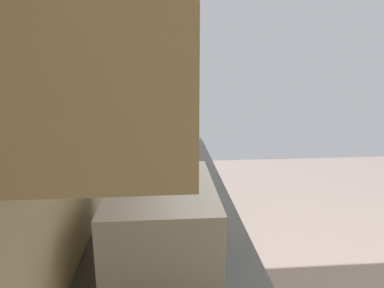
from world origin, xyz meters
TOP-DOWN VIEW (x-y plane):
  - wall_back at (0.00, 1.70)m, footprint 4.33×0.12m
  - upper_cabinets at (-0.39, 1.48)m, footprint 2.40×0.33m
  - oven_range at (1.64, 1.33)m, footprint 0.65×0.64m
  - microwave at (-0.78, 1.36)m, footprint 0.52×0.37m
  - bowl at (-0.25, 1.25)m, footprint 0.16×0.16m
  - kettle at (0.07, 1.25)m, footprint 0.20×0.15m

SIDE VIEW (x-z plane):
  - oven_range at x=1.64m, z-range -0.07..1.03m
  - bowl at x=-0.25m, z-range 0.92..0.98m
  - kettle at x=0.07m, z-range 0.91..1.07m
  - microwave at x=-0.78m, z-range 0.92..1.18m
  - wall_back at x=0.00m, z-range 0.00..2.80m
  - upper_cabinets at x=-0.39m, z-range 1.48..2.13m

